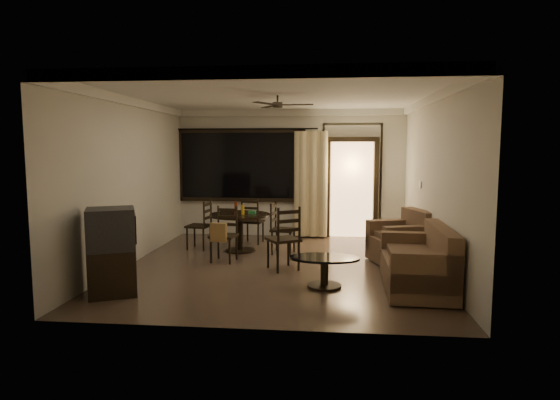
# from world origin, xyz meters

# --- Properties ---
(ground) EXTENTS (5.50, 5.50, 0.00)m
(ground) POSITION_xyz_m (0.00, 0.00, 0.00)
(ground) COLOR #7F6651
(ground) RESTS_ON ground
(room_shell) EXTENTS (5.50, 6.70, 5.50)m
(room_shell) POSITION_xyz_m (0.59, 1.77, 1.83)
(room_shell) COLOR beige
(room_shell) RESTS_ON ground
(dining_table) EXTENTS (1.15, 1.15, 0.94)m
(dining_table) POSITION_xyz_m (-0.83, 1.08, 0.57)
(dining_table) COLOR black
(dining_table) RESTS_ON ground
(dining_chair_west) EXTENTS (0.48, 0.48, 0.95)m
(dining_chair_west) POSITION_xyz_m (-1.66, 1.20, 0.28)
(dining_chair_west) COLOR black
(dining_chair_west) RESTS_ON ground
(dining_chair_east) EXTENTS (0.48, 0.48, 0.95)m
(dining_chair_east) POSITION_xyz_m (-0.01, 0.95, 0.28)
(dining_chair_east) COLOR black
(dining_chair_east) RESTS_ON ground
(dining_chair_south) EXTENTS (0.48, 0.53, 0.95)m
(dining_chair_south) POSITION_xyz_m (-0.96, 0.23, 0.31)
(dining_chair_south) COLOR black
(dining_chair_south) RESTS_ON ground
(dining_chair_north) EXTENTS (0.48, 0.48, 0.95)m
(dining_chair_north) POSITION_xyz_m (-0.71, 1.85, 0.28)
(dining_chair_north) COLOR black
(dining_chair_north) RESTS_ON ground
(tv_cabinet) EXTENTS (0.78, 0.75, 1.17)m
(tv_cabinet) POSITION_xyz_m (-2.05, -1.72, 0.59)
(tv_cabinet) COLOR black
(tv_cabinet) RESTS_ON ground
(sofa) EXTENTS (0.92, 1.65, 0.87)m
(sofa) POSITION_xyz_m (2.11, -1.10, 0.35)
(sofa) COLOR #3F271D
(sofa) RESTS_ON ground
(armchair) EXTENTS (1.11, 1.11, 0.89)m
(armchair) POSITION_xyz_m (2.10, 0.45, 0.37)
(armchair) COLOR #3F271D
(armchair) RESTS_ON ground
(coffee_table) EXTENTS (0.99, 0.59, 0.43)m
(coffee_table) POSITION_xyz_m (0.78, -1.11, 0.29)
(coffee_table) COLOR black
(coffee_table) RESTS_ON ground
(side_chair) EXTENTS (0.63, 0.63, 1.04)m
(side_chair) POSITION_xyz_m (0.12, -0.20, 0.31)
(side_chair) COLOR black
(side_chair) RESTS_ON ground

